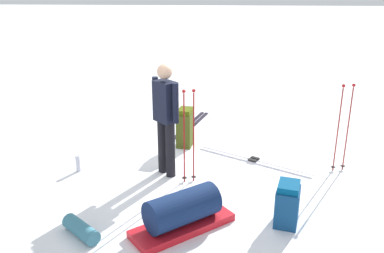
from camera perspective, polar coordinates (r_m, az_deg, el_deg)
ground_plane at (r=6.55m, az=-0.00°, el=-5.76°), size 80.00×80.00×0.00m
skier_standing at (r=6.04m, az=-3.66°, el=1.68°), size 0.42×0.44×1.70m
ski_pair_near at (r=8.38m, az=-0.12°, el=0.19°), size 0.66×1.72×0.05m
ski_pair_far at (r=6.86m, az=8.51°, el=-4.66°), size 1.80×1.16×0.05m
backpack_large_dark at (r=7.29m, az=-0.94°, el=-0.17°), size 0.31×0.40×0.69m
backpack_bright at (r=5.19m, az=13.03°, el=-10.40°), size 0.35×0.41×0.55m
ski_poles_planted_near at (r=5.85m, az=-0.43°, el=-0.78°), size 0.20×0.11×1.40m
ski_poles_planted_far at (r=6.60m, az=20.19°, el=0.33°), size 0.23×0.12×1.38m
gear_sled at (r=4.98m, az=-1.32°, el=-11.77°), size 1.27×1.14×0.49m
sleeping_mat_rolled at (r=5.09m, az=-15.07°, el=-13.54°), size 0.53×0.50×0.18m
thermos_bottle at (r=6.64m, az=-15.46°, el=-4.95°), size 0.07×0.07×0.26m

